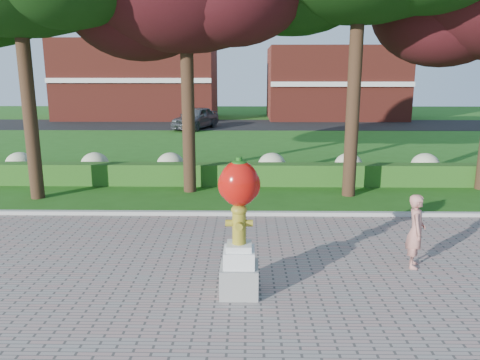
# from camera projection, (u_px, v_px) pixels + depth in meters

# --- Properties ---
(ground) EXTENTS (100.00, 100.00, 0.00)m
(ground) POSITION_uv_depth(u_px,v_px,m) (246.00, 256.00, 10.72)
(ground) COLOR #225515
(ground) RESTS_ON ground
(walkway) EXTENTS (40.00, 14.00, 0.04)m
(walkway) POSITION_uv_depth(u_px,v_px,m) (245.00, 358.00, 6.82)
(walkway) COLOR gray
(walkway) RESTS_ON ground
(curb) EXTENTS (40.00, 0.18, 0.15)m
(curb) POSITION_uv_depth(u_px,v_px,m) (246.00, 214.00, 13.63)
(curb) COLOR #ADADA5
(curb) RESTS_ON ground
(lawn_hedge) EXTENTS (24.00, 0.70, 0.80)m
(lawn_hedge) POSITION_uv_depth(u_px,v_px,m) (246.00, 174.00, 17.46)
(lawn_hedge) COLOR #204D16
(lawn_hedge) RESTS_ON ground
(hydrangea_row) EXTENTS (20.10, 1.10, 0.99)m
(hydrangea_row) POSITION_uv_depth(u_px,v_px,m) (261.00, 165.00, 18.39)
(hydrangea_row) COLOR #BAC193
(hydrangea_row) RESTS_ON ground
(street) EXTENTS (50.00, 8.00, 0.02)m
(street) POSITION_uv_depth(u_px,v_px,m) (247.00, 125.00, 38.01)
(street) COLOR black
(street) RESTS_ON ground
(building_left) EXTENTS (14.00, 8.00, 7.00)m
(building_left) POSITION_uv_depth(u_px,v_px,m) (139.00, 80.00, 43.23)
(building_left) COLOR maroon
(building_left) RESTS_ON ground
(building_right) EXTENTS (12.00, 8.00, 6.40)m
(building_right) POSITION_uv_depth(u_px,v_px,m) (334.00, 83.00, 43.03)
(building_right) COLOR maroon
(building_right) RESTS_ON ground
(hydrant_sculpture) EXTENTS (0.76, 0.71, 2.61)m
(hydrant_sculpture) POSITION_uv_depth(u_px,v_px,m) (239.00, 224.00, 8.48)
(hydrant_sculpture) COLOR gray
(hydrant_sculpture) RESTS_ON walkway
(woman) EXTENTS (0.52, 0.66, 1.59)m
(woman) POSITION_uv_depth(u_px,v_px,m) (416.00, 231.00, 9.86)
(woman) COLOR tan
(woman) RESTS_ON walkway
(parked_car) EXTENTS (3.58, 5.19, 1.64)m
(parked_car) POSITION_uv_depth(u_px,v_px,m) (196.00, 118.00, 34.96)
(parked_car) COLOR #44464C
(parked_car) RESTS_ON street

